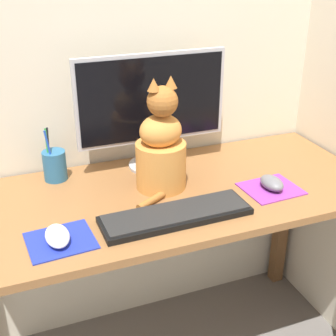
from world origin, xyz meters
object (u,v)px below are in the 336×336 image
monitor (152,105)px  computer_mouse_right (272,183)px  keyboard (176,215)px  computer_mouse_left (57,236)px  cat (161,148)px  pen_cup (55,165)px

monitor → computer_mouse_right: monitor is taller
keyboard → computer_mouse_right: computer_mouse_right is taller
keyboard → computer_mouse_right: (0.35, 0.05, 0.01)m
keyboard → computer_mouse_right: bearing=7.4°
monitor → keyboard: monitor is taller
computer_mouse_right → computer_mouse_left: bearing=-175.8°
cat → keyboard: bearing=-108.4°
monitor → cat: (-0.03, -0.16, -0.09)m
computer_mouse_left → computer_mouse_right: (0.69, 0.05, 0.00)m
keyboard → computer_mouse_left: 0.34m
monitor → pen_cup: monitor is taller
pen_cup → computer_mouse_right: bearing=-27.0°
keyboard → computer_mouse_left: size_ratio=3.91×
monitor → computer_mouse_left: 0.56m
computer_mouse_left → computer_mouse_right: 0.69m
monitor → pen_cup: size_ratio=2.88×
cat → pen_cup: cat is taller
computer_mouse_right → cat: (-0.32, 0.15, 0.11)m
computer_mouse_left → cat: 0.43m
computer_mouse_right → cat: bearing=155.7°
computer_mouse_right → keyboard: bearing=-171.7°
keyboard → pen_cup: (-0.28, 0.37, 0.04)m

